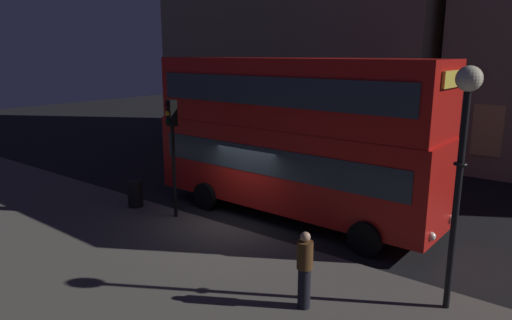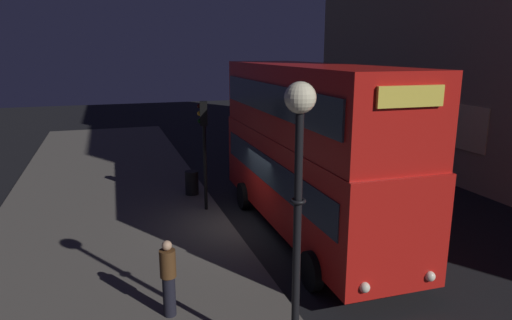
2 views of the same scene
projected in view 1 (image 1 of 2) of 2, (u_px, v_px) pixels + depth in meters
The scene contains 7 objects.
ground_plane at pixel (239, 224), 15.61m from camera, with size 80.00×80.00×0.00m, color black.
sidewalk_slab at pixel (130, 270), 12.18m from camera, with size 44.00×7.84×0.12m, color #5B564F.
double_decker_bus at pixel (291, 131), 15.65m from camera, with size 10.46×3.05×5.45m.
traffic_light_near_kerb at pixel (172, 134), 15.29m from camera, with size 0.37×0.39×4.00m.
street_lamp at pixel (464, 132), 9.39m from camera, with size 0.52×0.52×5.26m.
pedestrian at pixel (305, 269), 10.08m from camera, with size 0.35×0.35×1.77m.
litter_bin at pixel (135, 194), 16.90m from camera, with size 0.54×0.54×0.97m, color black.
Camera 1 is at (9.53, -11.23, 5.63)m, focal length 32.55 mm.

